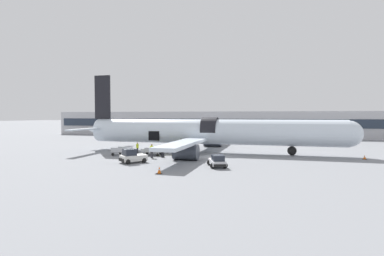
{
  "coord_description": "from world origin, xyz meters",
  "views": [
    {
      "loc": [
        8.12,
        -38.71,
        5.52
      ],
      "look_at": [
        -3.45,
        3.11,
        3.67
      ],
      "focal_mm": 28.0,
      "sensor_mm": 36.0,
      "label": 1
    }
  ],
  "objects_px": {
    "baggage_cart_queued": "(122,152)",
    "ground_crew_loader_a": "(174,149)",
    "baggage_cart_loading": "(153,152)",
    "ground_crew_loader_b": "(137,147)",
    "baggage_tug_mid": "(217,161)",
    "ground_crew_driver": "(152,151)",
    "baggage_tug_lead": "(132,157)",
    "suitcase_on_tarmac_upright": "(163,155)",
    "airplane": "(207,132)",
    "ground_crew_supervisor": "(178,148)"
  },
  "relations": [
    {
      "from": "ground_crew_loader_a",
      "to": "suitcase_on_tarmac_upright",
      "type": "xyz_separation_m",
      "value": [
        -0.84,
        -2.22,
        -0.58
      ]
    },
    {
      "from": "baggage_tug_mid",
      "to": "suitcase_on_tarmac_upright",
      "type": "relative_size",
      "value": 5.09
    },
    {
      "from": "airplane",
      "to": "ground_crew_driver",
      "type": "distance_m",
      "value": 9.61
    },
    {
      "from": "baggage_cart_queued",
      "to": "suitcase_on_tarmac_upright",
      "type": "distance_m",
      "value": 6.16
    },
    {
      "from": "baggage_tug_mid",
      "to": "ground_crew_driver",
      "type": "height_order",
      "value": "ground_crew_driver"
    },
    {
      "from": "ground_crew_loader_b",
      "to": "suitcase_on_tarmac_upright",
      "type": "distance_m",
      "value": 6.13
    },
    {
      "from": "ground_crew_supervisor",
      "to": "suitcase_on_tarmac_upright",
      "type": "bearing_deg",
      "value": -107.45
    },
    {
      "from": "baggage_tug_mid",
      "to": "suitcase_on_tarmac_upright",
      "type": "xyz_separation_m",
      "value": [
        -8.19,
        5.13,
        -0.29
      ]
    },
    {
      "from": "ground_crew_loader_b",
      "to": "ground_crew_loader_a",
      "type": "bearing_deg",
      "value": -9.35
    },
    {
      "from": "airplane",
      "to": "ground_crew_loader_b",
      "type": "relative_size",
      "value": 26.27
    },
    {
      "from": "baggage_tug_mid",
      "to": "ground_crew_loader_b",
      "type": "relative_size",
      "value": 2.28
    },
    {
      "from": "baggage_cart_loading",
      "to": "ground_crew_driver",
      "type": "bearing_deg",
      "value": -71.62
    },
    {
      "from": "ground_crew_loader_a",
      "to": "airplane",
      "type": "bearing_deg",
      "value": 52.11
    },
    {
      "from": "baggage_cart_queued",
      "to": "suitcase_on_tarmac_upright",
      "type": "relative_size",
      "value": 5.01
    },
    {
      "from": "ground_crew_loader_b",
      "to": "ground_crew_supervisor",
      "type": "height_order",
      "value": "ground_crew_supervisor"
    },
    {
      "from": "ground_crew_driver",
      "to": "ground_crew_supervisor",
      "type": "height_order",
      "value": "ground_crew_supervisor"
    },
    {
      "from": "airplane",
      "to": "ground_crew_loader_b",
      "type": "distance_m",
      "value": 10.43
    },
    {
      "from": "baggage_tug_lead",
      "to": "ground_crew_supervisor",
      "type": "relative_size",
      "value": 1.79
    },
    {
      "from": "baggage_tug_mid",
      "to": "ground_crew_driver",
      "type": "distance_m",
      "value": 10.37
    },
    {
      "from": "ground_crew_loader_a",
      "to": "suitcase_on_tarmac_upright",
      "type": "distance_m",
      "value": 2.45
    },
    {
      "from": "baggage_tug_lead",
      "to": "airplane",
      "type": "bearing_deg",
      "value": 62.27
    },
    {
      "from": "baggage_cart_queued",
      "to": "ground_crew_loader_a",
      "type": "height_order",
      "value": "ground_crew_loader_a"
    },
    {
      "from": "ground_crew_loader_a",
      "to": "ground_crew_driver",
      "type": "xyz_separation_m",
      "value": [
        -2.06,
        -3.01,
        0.07
      ]
    },
    {
      "from": "baggage_tug_lead",
      "to": "baggage_cart_queued",
      "type": "distance_m",
      "value": 6.94
    },
    {
      "from": "baggage_tug_lead",
      "to": "baggage_cart_queued",
      "type": "xyz_separation_m",
      "value": [
        -4.31,
        5.43,
        -0.17
      ]
    },
    {
      "from": "airplane",
      "to": "ground_crew_loader_a",
      "type": "relative_size",
      "value": 24.6
    },
    {
      "from": "baggage_tug_mid",
      "to": "baggage_cart_loading",
      "type": "relative_size",
      "value": 0.94
    },
    {
      "from": "baggage_tug_lead",
      "to": "ground_crew_supervisor",
      "type": "bearing_deg",
      "value": 71.03
    },
    {
      "from": "baggage_cart_loading",
      "to": "ground_crew_loader_b",
      "type": "bearing_deg",
      "value": 153.07
    },
    {
      "from": "airplane",
      "to": "baggage_tug_lead",
      "type": "xyz_separation_m",
      "value": [
        -6.2,
        -11.79,
        -2.3
      ]
    },
    {
      "from": "baggage_tug_lead",
      "to": "ground_crew_loader_a",
      "type": "xyz_separation_m",
      "value": [
        2.67,
        7.26,
        0.17
      ]
    },
    {
      "from": "ground_crew_loader_a",
      "to": "ground_crew_supervisor",
      "type": "height_order",
      "value": "ground_crew_supervisor"
    },
    {
      "from": "baggage_tug_mid",
      "to": "baggage_cart_queued",
      "type": "height_order",
      "value": "baggage_tug_mid"
    },
    {
      "from": "baggage_cart_loading",
      "to": "ground_crew_loader_b",
      "type": "xyz_separation_m",
      "value": [
        -3.18,
        1.61,
        0.3
      ]
    },
    {
      "from": "baggage_tug_mid",
      "to": "ground_crew_loader_b",
      "type": "xyz_separation_m",
      "value": [
        -13.38,
        8.35,
        0.24
      ]
    },
    {
      "from": "ground_crew_driver",
      "to": "ground_crew_supervisor",
      "type": "distance_m",
      "value": 4.67
    },
    {
      "from": "baggage_tug_mid",
      "to": "ground_crew_loader_a",
      "type": "distance_m",
      "value": 10.4
    },
    {
      "from": "ground_crew_loader_b",
      "to": "ground_crew_supervisor",
      "type": "distance_m",
      "value": 6.23
    },
    {
      "from": "baggage_cart_loading",
      "to": "ground_crew_supervisor",
      "type": "bearing_deg",
      "value": 29.1
    },
    {
      "from": "ground_crew_loader_a",
      "to": "baggage_tug_lead",
      "type": "bearing_deg",
      "value": -110.18
    },
    {
      "from": "baggage_cart_queued",
      "to": "ground_crew_loader_a",
      "type": "distance_m",
      "value": 7.22
    },
    {
      "from": "ground_crew_loader_a",
      "to": "ground_crew_supervisor",
      "type": "relative_size",
      "value": 0.91
    },
    {
      "from": "baggage_cart_loading",
      "to": "ground_crew_loader_a",
      "type": "distance_m",
      "value": 2.94
    },
    {
      "from": "baggage_tug_mid",
      "to": "baggage_cart_queued",
      "type": "relative_size",
      "value": 1.02
    },
    {
      "from": "baggage_tug_lead",
      "to": "ground_crew_loader_a",
      "type": "height_order",
      "value": "ground_crew_loader_a"
    },
    {
      "from": "ground_crew_supervisor",
      "to": "baggage_cart_loading",
      "type": "bearing_deg",
      "value": -150.9
    },
    {
      "from": "baggage_tug_lead",
      "to": "suitcase_on_tarmac_upright",
      "type": "relative_size",
      "value": 4.68
    },
    {
      "from": "airplane",
      "to": "ground_crew_supervisor",
      "type": "bearing_deg",
      "value": -133.93
    },
    {
      "from": "ground_crew_loader_b",
      "to": "suitcase_on_tarmac_upright",
      "type": "height_order",
      "value": "ground_crew_loader_b"
    },
    {
      "from": "ground_crew_loader_a",
      "to": "ground_crew_driver",
      "type": "relative_size",
      "value": 0.92
    }
  ]
}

